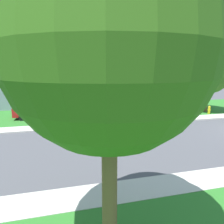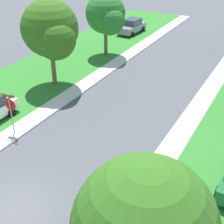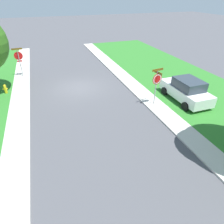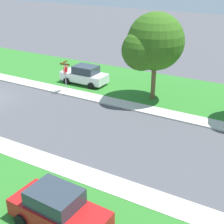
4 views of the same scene
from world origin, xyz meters
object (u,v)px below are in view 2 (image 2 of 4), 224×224
at_px(tree_sidewalk_mid, 51,31).
at_px(car_grey_across_road, 132,26).
at_px(stop_sign_far_corner, 10,107).
at_px(tree_across_right, 107,15).

bearing_deg(tree_sidewalk_mid, car_grey_across_road, 94.19).
distance_m(stop_sign_far_corner, car_grey_across_road, 23.90).
distance_m(car_grey_across_road, tree_sidewalk_mid, 17.21).
xyz_separation_m(stop_sign_far_corner, car_grey_across_road, (-3.20, 23.66, -1.01)).
relative_size(stop_sign_far_corner, car_grey_across_road, 0.63).
bearing_deg(car_grey_across_road, stop_sign_far_corner, -82.29).
height_order(stop_sign_far_corner, tree_across_right, tree_across_right).
bearing_deg(tree_across_right, stop_sign_far_corner, -82.98).
bearing_deg(tree_across_right, tree_sidewalk_mid, -90.71).
bearing_deg(stop_sign_far_corner, car_grey_across_road, 97.71).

